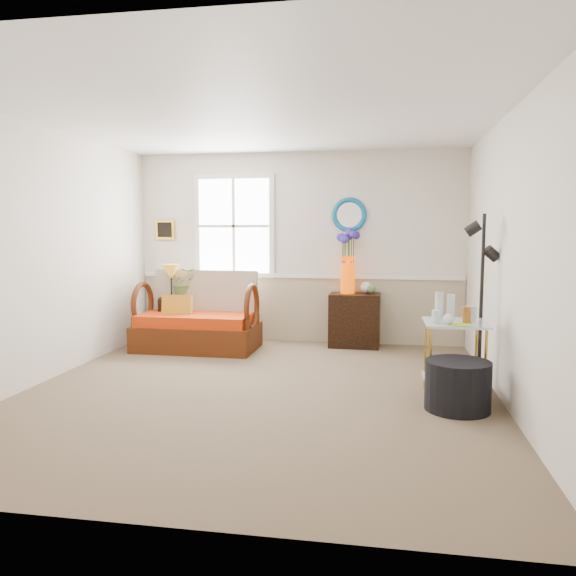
% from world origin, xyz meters
% --- Properties ---
extents(floor, '(4.50, 5.00, 0.01)m').
position_xyz_m(floor, '(0.00, 0.00, 0.00)').
color(floor, brown).
rests_on(floor, ground).
extents(ceiling, '(4.50, 5.00, 0.01)m').
position_xyz_m(ceiling, '(0.00, 0.00, 2.60)').
color(ceiling, white).
rests_on(ceiling, walls).
extents(walls, '(4.51, 5.01, 2.60)m').
position_xyz_m(walls, '(0.00, 0.00, 1.30)').
color(walls, silver).
rests_on(walls, floor).
extents(wainscot, '(4.46, 0.02, 0.90)m').
position_xyz_m(wainscot, '(0.00, 2.48, 0.45)').
color(wainscot, tan).
rests_on(wainscot, walls).
extents(chair_rail, '(4.46, 0.04, 0.06)m').
position_xyz_m(chair_rail, '(0.00, 2.47, 0.92)').
color(chair_rail, white).
rests_on(chair_rail, walls).
extents(window, '(1.14, 0.06, 1.44)m').
position_xyz_m(window, '(-0.90, 2.47, 1.60)').
color(window, white).
rests_on(window, walls).
extents(picture, '(0.28, 0.03, 0.28)m').
position_xyz_m(picture, '(-1.92, 2.48, 1.55)').
color(picture, gold).
rests_on(picture, walls).
extents(mirror, '(0.47, 0.07, 0.47)m').
position_xyz_m(mirror, '(0.70, 2.48, 1.75)').
color(mirror, '#156799').
rests_on(mirror, walls).
extents(loveseat, '(1.55, 0.89, 1.01)m').
position_xyz_m(loveseat, '(-1.21, 1.74, 0.50)').
color(loveseat, '#542109').
rests_on(loveseat, floor).
extents(throw_pillow, '(0.39, 0.12, 0.39)m').
position_xyz_m(throw_pillow, '(-1.45, 1.67, 0.52)').
color(throw_pillow, '#B76105').
rests_on(throw_pillow, loveseat).
extents(lamp_stand, '(0.45, 0.45, 0.63)m').
position_xyz_m(lamp_stand, '(-1.65, 2.01, 0.32)').
color(lamp_stand, black).
rests_on(lamp_stand, floor).
extents(table_lamp, '(0.31, 0.31, 0.46)m').
position_xyz_m(table_lamp, '(-1.65, 1.98, 0.86)').
color(table_lamp, '#C28B22').
rests_on(table_lamp, lamp_stand).
extents(potted_plant, '(0.50, 0.52, 0.31)m').
position_xyz_m(potted_plant, '(-1.52, 2.09, 0.79)').
color(potted_plant, '#56773C').
rests_on(potted_plant, lamp_stand).
extents(cabinet, '(0.67, 0.44, 0.71)m').
position_xyz_m(cabinet, '(0.80, 2.26, 0.35)').
color(cabinet, black).
rests_on(cabinet, floor).
extents(flower_vase, '(0.31, 0.31, 0.83)m').
position_xyz_m(flower_vase, '(0.70, 2.30, 1.12)').
color(flower_vase, '#D34100').
rests_on(flower_vase, cabinet).
extents(side_table, '(0.57, 0.57, 0.71)m').
position_xyz_m(side_table, '(1.83, 0.13, 0.36)').
color(side_table, '#AB812B').
rests_on(side_table, floor).
extents(tabletop_items, '(0.46, 0.46, 0.26)m').
position_xyz_m(tabletop_items, '(1.81, 0.12, 0.84)').
color(tabletop_items, silver).
rests_on(tabletop_items, side_table).
extents(floor_lamp, '(0.29, 0.29, 1.71)m').
position_xyz_m(floor_lamp, '(2.10, 0.42, 0.85)').
color(floor_lamp, black).
rests_on(floor_lamp, floor).
extents(ottoman, '(0.65, 0.65, 0.43)m').
position_xyz_m(ottoman, '(1.82, -0.24, 0.22)').
color(ottoman, black).
rests_on(ottoman, floor).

